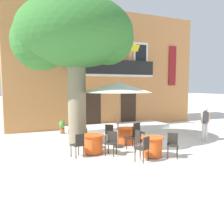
# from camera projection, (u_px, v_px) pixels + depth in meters

# --- Properties ---
(ground_plane) EXTENTS (120.00, 120.00, 0.00)m
(ground_plane) POSITION_uv_depth(u_px,v_px,m) (145.00, 143.00, 11.62)
(ground_plane) COLOR silver
(building_facade) EXTENTS (13.00, 5.09, 7.50)m
(building_facade) POSITION_uv_depth(u_px,v_px,m) (100.00, 71.00, 17.74)
(building_facade) COLOR #CC844C
(building_facade) RESTS_ON ground
(entrance_step_platform) EXTENTS (6.34, 2.07, 0.25)m
(entrance_step_platform) POSITION_uv_depth(u_px,v_px,m) (118.00, 127.00, 15.39)
(entrance_step_platform) COLOR silver
(entrance_step_platform) RESTS_ON ground
(plane_tree) EXTENTS (5.27, 4.62, 6.56)m
(plane_tree) POSITION_uv_depth(u_px,v_px,m) (74.00, 36.00, 10.76)
(plane_tree) COLOR #7F755B
(plane_tree) RESTS_ON ground
(cafe_table_near_tree) EXTENTS (0.86, 0.86, 0.76)m
(cafe_table_near_tree) POSITION_uv_depth(u_px,v_px,m) (93.00, 144.00, 9.76)
(cafe_table_near_tree) COLOR #EA561E
(cafe_table_near_tree) RESTS_ON ground
(cafe_chair_near_tree_0) EXTENTS (0.47, 0.47, 0.91)m
(cafe_chair_near_tree_0) POSITION_uv_depth(u_px,v_px,m) (89.00, 137.00, 10.46)
(cafe_chair_near_tree_0) COLOR #2D2823
(cafe_chair_near_tree_0) RESTS_ON ground
(cafe_chair_near_tree_1) EXTENTS (0.50, 0.50, 0.91)m
(cafe_chair_near_tree_1) POSITION_uv_depth(u_px,v_px,m) (78.00, 144.00, 9.20)
(cafe_chair_near_tree_1) COLOR #2D2823
(cafe_chair_near_tree_1) RESTS_ON ground
(cafe_chair_near_tree_2) EXTENTS (0.57, 0.57, 0.91)m
(cafe_chair_near_tree_2) POSITION_uv_depth(u_px,v_px,m) (112.00, 141.00, 9.57)
(cafe_chair_near_tree_2) COLOR #2D2823
(cafe_chair_near_tree_2) RESTS_ON ground
(cafe_table_middle) EXTENTS (0.86, 0.86, 0.76)m
(cafe_table_middle) POSITION_uv_depth(u_px,v_px,m) (152.00, 147.00, 9.32)
(cafe_table_middle) COLOR #EA561E
(cafe_table_middle) RESTS_ON ground
(cafe_chair_middle_0) EXTENTS (0.56, 0.56, 0.91)m
(cafe_chair_middle_0) POSITION_uv_depth(u_px,v_px,m) (173.00, 143.00, 9.23)
(cafe_chair_middle_0) COLOR #2D2823
(cafe_chair_middle_0) RESTS_ON ground
(cafe_chair_middle_1) EXTENTS (0.40, 0.40, 0.91)m
(cafe_chair_middle_1) POSITION_uv_depth(u_px,v_px,m) (140.00, 139.00, 9.95)
(cafe_chair_middle_1) COLOR #2D2823
(cafe_chair_middle_1) RESTS_ON ground
(cafe_chair_middle_2) EXTENTS (0.54, 0.54, 0.91)m
(cafe_chair_middle_2) POSITION_uv_depth(u_px,v_px,m) (144.00, 147.00, 8.68)
(cafe_chair_middle_2) COLOR #2D2823
(cafe_chair_middle_2) RESTS_ON ground
(cafe_table_front) EXTENTS (0.86, 0.86, 0.76)m
(cafe_table_front) POSITION_uv_depth(u_px,v_px,m) (126.00, 136.00, 11.31)
(cafe_table_front) COLOR #EA561E
(cafe_table_front) RESTS_ON ground
(cafe_chair_front_0) EXTENTS (0.49, 0.49, 0.91)m
(cafe_chair_front_0) POSITION_uv_depth(u_px,v_px,m) (131.00, 136.00, 10.57)
(cafe_chair_front_0) COLOR #2D2823
(cafe_chair_front_0) RESTS_ON ground
(cafe_chair_front_1) EXTENTS (0.44, 0.44, 0.91)m
(cafe_chair_front_1) POSITION_uv_depth(u_px,v_px,m) (138.00, 131.00, 11.75)
(cafe_chair_front_1) COLOR #2D2823
(cafe_chair_front_1) RESTS_ON ground
(cafe_chair_front_2) EXTENTS (0.56, 0.56, 0.91)m
(cafe_chair_front_2) POSITION_uv_depth(u_px,v_px,m) (110.00, 132.00, 11.43)
(cafe_chair_front_2) COLOR #2D2823
(cafe_chair_front_2) RESTS_ON ground
(cafe_umbrella) EXTENTS (2.90, 2.90, 2.85)m
(cafe_umbrella) POSITION_uv_depth(u_px,v_px,m) (118.00, 87.00, 10.55)
(cafe_umbrella) COLOR #997A56
(cafe_umbrella) RESTS_ON ground
(ground_planter_left) EXTENTS (0.34, 0.34, 0.74)m
(ground_planter_left) POSITION_uv_depth(u_px,v_px,m) (62.00, 126.00, 13.81)
(ground_planter_left) COLOR #995638
(ground_planter_left) RESTS_ON ground
(pedestrian_near_entrance) EXTENTS (0.53, 0.40, 1.67)m
(pedestrian_near_entrance) POSITION_uv_depth(u_px,v_px,m) (205.00, 122.00, 11.93)
(pedestrian_near_entrance) COLOR silver
(pedestrian_near_entrance) RESTS_ON ground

